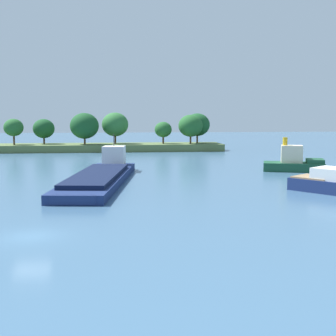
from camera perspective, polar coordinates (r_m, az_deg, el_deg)
name	(u,v)px	position (r m, az deg, el deg)	size (l,w,h in m)	color
ground_plane	(31,236)	(33.63, -16.59, -8.12)	(400.00, 400.00, 0.00)	#3D607F
treeline_island	(91,137)	(110.86, -9.49, 3.78)	(73.81, 10.36, 9.11)	#566B3D
cargo_barge	(101,175)	(58.76, -8.28, -0.89)	(9.91, 30.03, 5.57)	navy
tugboat	(294,162)	(72.09, 15.39, 0.66)	(9.68, 6.66, 5.10)	#19472D
fishing_skiff	(286,164)	(79.41, 14.37, 0.43)	(6.26, 2.42, 0.92)	slate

